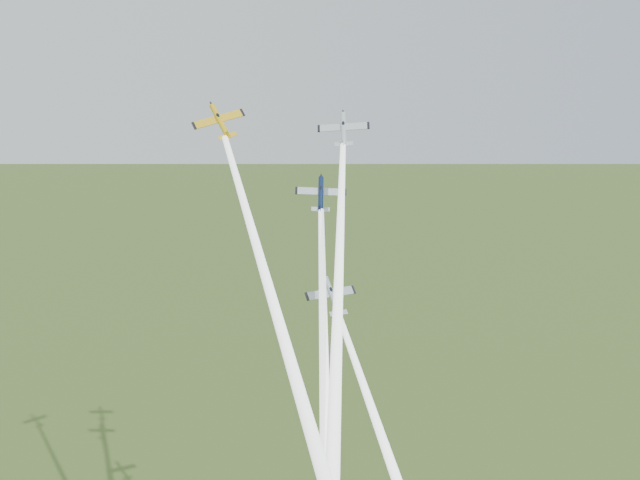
{
  "coord_description": "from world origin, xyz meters",
  "views": [
    {
      "loc": [
        -42.98,
        -122.54,
        118.93
      ],
      "look_at": [
        0.0,
        -6.0,
        92.0
      ],
      "focal_mm": 45.0,
      "sensor_mm": 36.0,
      "label": 1
    }
  ],
  "objects": [
    {
      "name": "plane_navy",
      "position": [
        2.8,
        1.21,
        98.19
      ],
      "size": [
        10.53,
        9.15,
        7.48
      ],
      "primitive_type": null,
      "rotation": [
        0.82,
        0.04,
        -0.33
      ],
      "color": "#0E1C3E"
    },
    {
      "name": "plane_silver_right",
      "position": [
        7.18,
        2.13,
        108.72
      ],
      "size": [
        10.43,
        9.99,
        7.81
      ],
      "primitive_type": null,
      "rotation": [
        0.82,
        -0.07,
        -0.41
      ],
      "color": "silver"
    },
    {
      "name": "plane_silver_low",
      "position": [
        1.7,
        -7.06,
        82.91
      ],
      "size": [
        9.51,
        7.82,
        7.4
      ],
      "primitive_type": null,
      "rotation": [
        0.82,
        -0.01,
        0.1
      ],
      "color": "#A4ACB1"
    },
    {
      "name": "smoke_trail_silver_low",
      "position": [
        3.76,
        -27.77,
        60.82
      ],
      "size": [
        6.01,
        38.84,
        41.0
      ],
      "primitive_type": null,
      "rotation": [
        -0.76,
        0.0,
        0.1
      ],
      "color": "white"
    },
    {
      "name": "smoke_trail_navy",
      "position": [
        -5.37,
        -22.56,
        71.52
      ],
      "size": [
        17.46,
        45.58,
        50.16
      ],
      "primitive_type": null,
      "rotation": [
        -0.76,
        0.0,
        -0.33
      ],
      "color": "white"
    },
    {
      "name": "smoke_trail_yellow",
      "position": [
        -12.15,
        -23.17,
        84.53
      ],
      "size": [
        5.59,
        46.31,
        48.92
      ],
      "primitive_type": null,
      "rotation": [
        -0.76,
        0.0,
        0.07
      ],
      "color": "white"
    },
    {
      "name": "smoke_trail_silver_right",
      "position": [
        -2.39,
        -19.77,
        83.36
      ],
      "size": [
        19.99,
        42.08,
        47.54
      ],
      "primitive_type": null,
      "rotation": [
        -0.76,
        0.0,
        -0.41
      ],
      "color": "white"
    },
    {
      "name": "plane_yellow",
      "position": [
        -13.97,
        1.31,
        110.58
      ],
      "size": [
        10.27,
        7.29,
        8.86
      ],
      "primitive_type": null,
      "rotation": [
        0.82,
        -0.23,
        0.07
      ],
      "color": "gold"
    }
  ]
}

